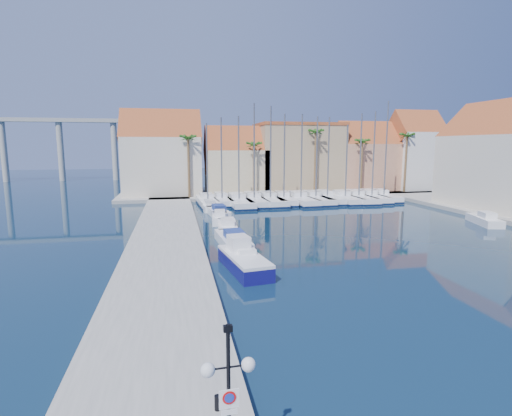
# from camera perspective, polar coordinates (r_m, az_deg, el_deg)

# --- Properties ---
(ground) EXTENTS (260.00, 260.00, 0.00)m
(ground) POSITION_cam_1_polar(r_m,az_deg,el_deg) (22.21, 11.01, -13.18)
(ground) COLOR #081C31
(ground) RESTS_ON ground
(quay_west) EXTENTS (6.00, 77.00, 0.50)m
(quay_west) POSITION_cam_1_polar(r_m,az_deg,el_deg) (33.45, -12.80, -5.20)
(quay_west) COLOR gray
(quay_west) RESTS_ON ground
(shore_north) EXTENTS (54.00, 16.00, 0.50)m
(shore_north) POSITION_cam_1_polar(r_m,az_deg,el_deg) (69.81, 3.59, 2.32)
(shore_north) COLOR gray
(shore_north) RESTS_ON ground
(lamp_post) EXTENTS (1.29, 0.39, 3.81)m
(lamp_post) POSITION_cam_1_polar(r_m,az_deg,el_deg) (10.02, -3.95, -23.06)
(lamp_post) COLOR black
(lamp_post) RESTS_ON quay_west
(bollard) EXTENTS (0.18, 0.18, 0.46)m
(bollard) POSITION_cam_1_polar(r_m,az_deg,el_deg) (13.25, -5.53, -25.95)
(bollard) COLOR black
(bollard) RESTS_ON quay_west
(fishing_boat) EXTENTS (2.88, 6.29, 2.12)m
(fishing_boat) POSITION_cam_1_polar(r_m,az_deg,el_deg) (27.01, -1.82, -7.39)
(fishing_boat) COLOR #12105D
(fishing_boat) RESTS_ON ground
(motorboat_west_0) EXTENTS (1.81, 5.31, 1.40)m
(motorboat_west_0) POSITION_cam_1_polar(r_m,az_deg,el_deg) (28.10, -1.71, -7.15)
(motorboat_west_0) COLOR white
(motorboat_west_0) RESTS_ON ground
(motorboat_west_1) EXTENTS (2.48, 6.57, 1.40)m
(motorboat_west_1) POSITION_cam_1_polar(r_m,az_deg,el_deg) (33.37, -3.31, -4.56)
(motorboat_west_1) COLOR white
(motorboat_west_1) RESTS_ON ground
(motorboat_west_2) EXTENTS (2.28, 5.70, 1.40)m
(motorboat_west_2) POSITION_cam_1_polar(r_m,az_deg,el_deg) (38.77, -4.11, -2.66)
(motorboat_west_2) COLOR white
(motorboat_west_2) RESTS_ON ground
(motorboat_west_3) EXTENTS (2.11, 5.20, 1.40)m
(motorboat_west_3) POSITION_cam_1_polar(r_m,az_deg,el_deg) (43.56, -5.19, -1.38)
(motorboat_west_3) COLOR white
(motorboat_west_3) RESTS_ON ground
(motorboat_west_4) EXTENTS (2.44, 6.13, 1.40)m
(motorboat_west_4) POSITION_cam_1_polar(r_m,az_deg,el_deg) (47.63, -5.44, -0.50)
(motorboat_west_4) COLOR white
(motorboat_west_4) RESTS_ON ground
(motorboat_west_5) EXTENTS (2.07, 5.50, 1.40)m
(motorboat_west_5) POSITION_cam_1_polar(r_m,az_deg,el_deg) (52.09, -6.77, 0.29)
(motorboat_west_5) COLOR white
(motorboat_west_5) RESTS_ON ground
(motorboat_east_1) EXTENTS (3.15, 5.58, 1.40)m
(motorboat_east_1) POSITION_cam_1_polar(r_m,az_deg,el_deg) (48.71, 29.88, -1.45)
(motorboat_east_1) COLOR white
(motorboat_east_1) RESTS_ON ground
(sailboat_0) EXTENTS (2.92, 9.40, 11.24)m
(sailboat_0) POSITION_cam_1_polar(r_m,az_deg,el_deg) (55.84, -6.97, 0.94)
(sailboat_0) COLOR white
(sailboat_0) RESTS_ON ground
(sailboat_1) EXTENTS (2.70, 8.65, 12.06)m
(sailboat_1) POSITION_cam_1_polar(r_m,az_deg,el_deg) (56.84, -4.95, 1.15)
(sailboat_1) COLOR white
(sailboat_1) RESTS_ON ground
(sailboat_2) EXTENTS (3.19, 11.21, 12.19)m
(sailboat_2) POSITION_cam_1_polar(r_m,az_deg,el_deg) (55.73, -2.56, 0.97)
(sailboat_2) COLOR white
(sailboat_2) RESTS_ON ground
(sailboat_3) EXTENTS (3.00, 10.70, 13.95)m
(sailboat_3) POSITION_cam_1_polar(r_m,az_deg,el_deg) (56.76, -0.36, 1.16)
(sailboat_3) COLOR white
(sailboat_3) RESTS_ON ground
(sailboat_4) EXTENTS (3.24, 10.81, 13.62)m
(sailboat_4) POSITION_cam_1_polar(r_m,az_deg,el_deg) (57.23, 1.91, 1.21)
(sailboat_4) COLOR white
(sailboat_4) RESTS_ON ground
(sailboat_5) EXTENTS (3.22, 9.60, 12.61)m
(sailboat_5) POSITION_cam_1_polar(r_m,az_deg,el_deg) (57.81, 3.90, 1.28)
(sailboat_5) COLOR white
(sailboat_5) RESTS_ON ground
(sailboat_6) EXTENTS (3.21, 10.53, 12.59)m
(sailboat_6) POSITION_cam_1_polar(r_m,az_deg,el_deg) (58.09, 6.21, 1.27)
(sailboat_6) COLOR white
(sailboat_6) RESTS_ON ground
(sailboat_7) EXTENTS (3.18, 10.52, 12.32)m
(sailboat_7) POSITION_cam_1_polar(r_m,az_deg,el_deg) (59.08, 8.31, 1.35)
(sailboat_7) COLOR white
(sailboat_7) RESTS_ON ground
(sailboat_8) EXTENTS (3.05, 10.22, 12.26)m
(sailboat_8) POSITION_cam_1_polar(r_m,az_deg,el_deg) (60.08, 9.96, 1.44)
(sailboat_8) COLOR white
(sailboat_8) RESTS_ON ground
(sailboat_9) EXTENTS (2.60, 9.68, 11.19)m
(sailboat_9) POSITION_cam_1_polar(r_m,az_deg,el_deg) (60.33, 12.41, 1.39)
(sailboat_9) COLOR white
(sailboat_9) RESTS_ON ground
(sailboat_10) EXTENTS (3.27, 10.75, 12.82)m
(sailboat_10) POSITION_cam_1_polar(r_m,az_deg,el_deg) (61.53, 14.23, 1.48)
(sailboat_10) COLOR white
(sailboat_10) RESTS_ON ground
(sailboat_11) EXTENTS (3.24, 10.22, 13.15)m
(sailboat_11) POSITION_cam_1_polar(r_m,az_deg,el_deg) (62.69, 15.99, 1.55)
(sailboat_11) COLOR white
(sailboat_11) RESTS_ON ground
(sailboat_12) EXTENTS (2.97, 9.19, 14.67)m
(sailboat_12) POSITION_cam_1_polar(r_m,az_deg,el_deg) (63.77, 17.59, 1.64)
(sailboat_12) COLOR white
(sailboat_12) RESTS_ON ground
(building_0) EXTENTS (12.30, 9.00, 13.50)m
(building_0) POSITION_cam_1_polar(r_m,az_deg,el_deg) (66.00, -13.27, 7.18)
(building_0) COLOR beige
(building_0) RESTS_ON shore_north
(building_1) EXTENTS (10.30, 8.00, 11.00)m
(building_1) POSITION_cam_1_polar(r_m,az_deg,el_deg) (66.78, -2.83, 6.37)
(building_1) COLOR #C3B189
(building_1) RESTS_ON shore_north
(building_2) EXTENTS (14.20, 10.20, 11.50)m
(building_2) POSITION_cam_1_polar(r_m,az_deg,el_deg) (70.22, 6.02, 7.25)
(building_2) COLOR tan
(building_2) RESTS_ON shore_north
(building_3) EXTENTS (10.30, 8.00, 12.00)m
(building_3) POSITION_cam_1_polar(r_m,az_deg,el_deg) (73.81, 15.23, 6.76)
(building_3) COLOR tan
(building_3) RESTS_ON shore_north
(building_4) EXTENTS (8.30, 8.00, 14.00)m
(building_4) POSITION_cam_1_polar(r_m,az_deg,el_deg) (77.39, 21.62, 7.35)
(building_4) COLOR white
(building_4) RESTS_ON shore_north
(building_6) EXTENTS (9.00, 14.30, 13.50)m
(building_6) POSITION_cam_1_polar(r_m,az_deg,el_deg) (58.76, 31.69, 5.90)
(building_6) COLOR beige
(building_6) RESTS_ON shore_east
(palm_0) EXTENTS (2.60, 2.60, 10.15)m
(palm_0) POSITION_cam_1_polar(r_m,az_deg,el_deg) (60.99, -9.69, 9.57)
(palm_0) COLOR brown
(palm_0) RESTS_ON shore_north
(palm_1) EXTENTS (2.60, 2.60, 9.15)m
(palm_1) POSITION_cam_1_polar(r_m,az_deg,el_deg) (62.13, -0.30, 8.81)
(palm_1) COLOR brown
(palm_1) RESTS_ON shore_north
(palm_2) EXTENTS (2.60, 2.60, 11.15)m
(palm_2) POSITION_cam_1_polar(r_m,az_deg,el_deg) (64.84, 8.55, 10.38)
(palm_2) COLOR brown
(palm_2) RESTS_ON shore_north
(palm_3) EXTENTS (2.60, 2.60, 9.65)m
(palm_3) POSITION_cam_1_polar(r_m,az_deg,el_deg) (67.96, 14.95, 8.92)
(palm_3) COLOR brown
(palm_3) RESTS_ON shore_north
(palm_4) EXTENTS (2.60, 2.60, 10.65)m
(palm_4) POSITION_cam_1_polar(r_m,az_deg,el_deg) (71.87, 20.78, 9.38)
(palm_4) COLOR brown
(palm_4) RESTS_ON shore_north
(viaduct) EXTENTS (48.00, 2.20, 14.45)m
(viaduct) POSITION_cam_1_polar(r_m,az_deg,el_deg) (105.62, -28.94, 8.92)
(viaduct) COLOR #9E9E99
(viaduct) RESTS_ON ground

